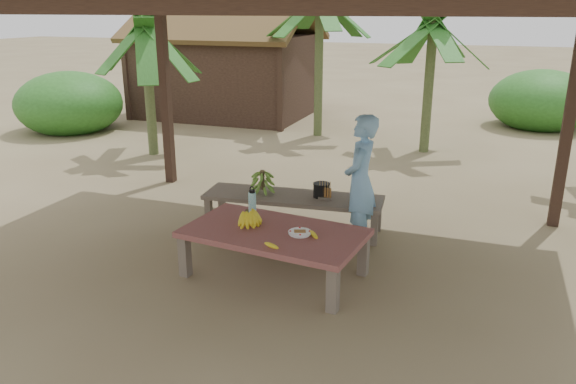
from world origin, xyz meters
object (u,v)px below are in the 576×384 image
(water_flask, at_px, (252,202))
(plate, at_px, (300,233))
(ripe_banana_bunch, at_px, (247,216))
(cooking_pot, at_px, (321,190))
(woman, at_px, (360,181))
(work_table, at_px, (274,236))
(bench, at_px, (293,200))

(water_flask, bearing_deg, plate, -29.66)
(ripe_banana_bunch, height_order, plate, ripe_banana_bunch)
(cooking_pot, height_order, woman, woman)
(cooking_pot, bearing_deg, work_table, -94.68)
(plate, height_order, woman, woman)
(water_flask, bearing_deg, cooking_pot, 61.83)
(work_table, distance_m, woman, 1.32)
(water_flask, bearing_deg, woman, 35.40)
(work_table, height_order, bench, work_table)
(cooking_pot, xyz_separation_m, woman, (0.52, -0.22, 0.23))
(cooking_pot, bearing_deg, plate, -82.64)
(work_table, height_order, ripe_banana_bunch, ripe_banana_bunch)
(cooking_pot, relative_size, woman, 0.13)
(plate, height_order, water_flask, water_flask)
(ripe_banana_bunch, relative_size, water_flask, 0.92)
(water_flask, xyz_separation_m, woman, (1.03, 0.73, 0.14))
(work_table, bearing_deg, cooking_pot, 91.88)
(ripe_banana_bunch, relative_size, woman, 0.19)
(ripe_banana_bunch, xyz_separation_m, cooking_pot, (0.43, 1.26, -0.05))
(plate, xyz_separation_m, woman, (0.35, 1.12, 0.25))
(bench, bearing_deg, plate, -73.24)
(work_table, distance_m, ripe_banana_bunch, 0.36)
(bench, relative_size, cooking_pot, 11.35)
(bench, relative_size, ripe_banana_bunch, 7.74)
(plate, relative_size, cooking_pot, 1.17)
(ripe_banana_bunch, bearing_deg, cooking_pot, 71.01)
(bench, distance_m, cooking_pot, 0.38)
(woman, bearing_deg, ripe_banana_bunch, -41.13)
(plate, relative_size, woman, 0.15)
(woman, bearing_deg, work_table, -28.31)
(bench, xyz_separation_m, cooking_pot, (0.34, 0.07, 0.14))
(plate, distance_m, water_flask, 0.79)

